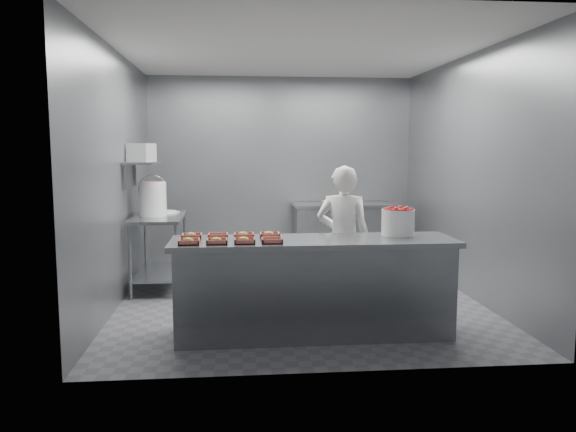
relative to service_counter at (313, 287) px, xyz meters
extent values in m
plane|color=#4C4C51|center=(0.00, 1.35, -0.45)|extent=(4.50, 4.50, 0.00)
plane|color=white|center=(0.00, 1.35, 2.35)|extent=(4.50, 4.50, 0.00)
cube|color=slate|center=(0.00, 3.60, 0.95)|extent=(4.00, 0.04, 2.80)
cube|color=slate|center=(-2.00, 1.35, 0.95)|extent=(0.04, 4.50, 2.80)
cube|color=slate|center=(2.00, 1.35, 0.95)|extent=(0.04, 4.50, 2.80)
cube|color=slate|center=(0.00, 0.00, 0.42)|extent=(2.60, 0.70, 0.05)
cube|color=slate|center=(0.00, 0.00, -0.03)|extent=(2.50, 0.64, 0.85)
cube|color=slate|center=(-1.65, 1.95, 0.43)|extent=(0.60, 1.20, 0.04)
cube|color=slate|center=(-1.65, 1.95, -0.25)|extent=(0.56, 1.15, 0.03)
cylinder|color=slate|center=(-1.91, 1.39, -0.01)|extent=(0.04, 0.04, 0.88)
cylinder|color=slate|center=(-1.39, 1.39, -0.01)|extent=(0.04, 0.04, 0.88)
cylinder|color=slate|center=(-1.91, 2.51, -0.01)|extent=(0.04, 0.04, 0.88)
cylinder|color=slate|center=(-1.39, 2.51, -0.01)|extent=(0.04, 0.04, 0.88)
cube|color=slate|center=(0.90, 3.25, 0.42)|extent=(1.50, 0.60, 0.05)
cube|color=slate|center=(0.90, 3.25, -0.03)|extent=(1.44, 0.55, 0.85)
cube|color=slate|center=(-1.82, 1.95, 1.10)|extent=(0.35, 0.90, 0.03)
cube|color=tan|center=(-1.11, -0.15, 0.47)|extent=(0.18, 0.18, 0.04)
cube|color=white|center=(-1.07, -0.14, 0.46)|extent=(0.10, 0.06, 0.00)
ellipsoid|color=#C38330|center=(-1.12, -0.15, 0.48)|extent=(0.10, 0.10, 0.05)
cube|color=tan|center=(-0.87, -0.15, 0.47)|extent=(0.18, 0.18, 0.04)
cube|color=white|center=(-0.83, -0.14, 0.46)|extent=(0.10, 0.06, 0.00)
ellipsoid|color=#C38330|center=(-0.88, -0.15, 0.48)|extent=(0.10, 0.10, 0.05)
cube|color=tan|center=(-0.63, -0.15, 0.47)|extent=(0.18, 0.18, 0.04)
cube|color=white|center=(-0.59, -0.14, 0.46)|extent=(0.10, 0.06, 0.00)
ellipsoid|color=#C38330|center=(-0.64, -0.15, 0.48)|extent=(0.10, 0.10, 0.05)
cube|color=tan|center=(-0.39, -0.15, 0.47)|extent=(0.18, 0.18, 0.04)
cube|color=white|center=(-0.35, -0.14, 0.46)|extent=(0.10, 0.06, 0.00)
cube|color=tan|center=(-1.11, 0.15, 0.47)|extent=(0.18, 0.18, 0.04)
cube|color=white|center=(-1.07, 0.17, 0.46)|extent=(0.10, 0.06, 0.00)
ellipsoid|color=#C38330|center=(-1.12, 0.15, 0.48)|extent=(0.10, 0.10, 0.05)
cube|color=tan|center=(-0.87, 0.15, 0.47)|extent=(0.18, 0.18, 0.04)
cube|color=white|center=(-0.83, 0.17, 0.46)|extent=(0.10, 0.06, 0.00)
cube|color=tan|center=(-0.63, 0.15, 0.47)|extent=(0.18, 0.18, 0.04)
cube|color=white|center=(-0.59, 0.17, 0.46)|extent=(0.10, 0.06, 0.00)
ellipsoid|color=#C38330|center=(-0.64, 0.15, 0.48)|extent=(0.10, 0.10, 0.05)
cube|color=tan|center=(-0.39, 0.15, 0.47)|extent=(0.18, 0.18, 0.04)
cube|color=white|center=(-0.35, 0.17, 0.46)|extent=(0.10, 0.06, 0.00)
ellipsoid|color=#C38330|center=(-0.40, 0.15, 0.48)|extent=(0.10, 0.10, 0.05)
imported|color=white|center=(0.42, 0.72, 0.32)|extent=(0.65, 0.53, 1.55)
cylinder|color=white|center=(0.83, 0.15, 0.57)|extent=(0.31, 0.31, 0.25)
cylinder|color=red|center=(0.83, 0.15, 0.69)|extent=(0.29, 0.29, 0.04)
cylinder|color=white|center=(-1.71, 1.94, 0.65)|extent=(0.33, 0.33, 0.41)
cylinder|color=#D66B94|center=(-1.71, 1.94, 0.86)|extent=(0.30, 0.30, 0.02)
torus|color=slate|center=(-1.71, 1.94, 0.78)|extent=(0.34, 0.01, 0.34)
cylinder|color=white|center=(-1.62, 2.24, 0.46)|extent=(0.43, 0.43, 0.03)
cube|color=#CCB28C|center=(-1.51, 2.26, 0.46)|extent=(0.17, 0.15, 0.02)
cube|color=gray|center=(-1.82, 1.87, 1.22)|extent=(0.33, 0.35, 0.22)
cube|color=silver|center=(0.77, 3.25, 0.47)|extent=(0.35, 0.29, 0.05)
camera|label=1|loc=(-0.71, -5.01, 1.27)|focal=35.00mm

